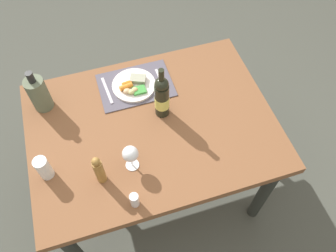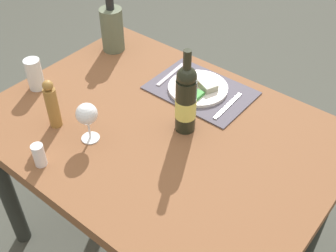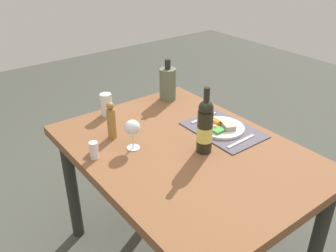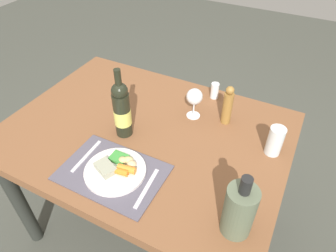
# 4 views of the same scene
# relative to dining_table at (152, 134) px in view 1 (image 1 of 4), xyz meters

# --- Properties ---
(ground_plane) EXTENTS (8.00, 8.00, 0.00)m
(ground_plane) POSITION_rel_dining_table_xyz_m (0.00, 0.00, -0.67)
(ground_plane) COLOR #46483F
(dining_table) EXTENTS (1.28, 0.94, 0.77)m
(dining_table) POSITION_rel_dining_table_xyz_m (0.00, 0.00, 0.00)
(dining_table) COLOR brown
(dining_table) RESTS_ON ground_plane
(placemat) EXTENTS (0.41, 0.28, 0.01)m
(placemat) POSITION_rel_dining_table_xyz_m (0.01, -0.28, 0.10)
(placemat) COLOR #534E5B
(placemat) RESTS_ON dining_table
(dinner_plate) EXTENTS (0.24, 0.24, 0.04)m
(dinner_plate) POSITION_rel_dining_table_xyz_m (0.03, -0.27, 0.12)
(dinner_plate) COLOR silver
(dinner_plate) RESTS_ON placemat
(fork) EXTENTS (0.02, 0.19, 0.00)m
(fork) POSITION_rel_dining_table_xyz_m (-0.13, -0.26, 0.11)
(fork) COLOR silver
(fork) RESTS_ON placemat
(knife) EXTENTS (0.03, 0.20, 0.00)m
(knife) POSITION_rel_dining_table_xyz_m (0.18, -0.28, 0.11)
(knife) COLOR silver
(knife) RESTS_ON placemat
(pepper_mill) EXTENTS (0.05, 0.05, 0.20)m
(pepper_mill) POSITION_rel_dining_table_xyz_m (0.31, 0.23, 0.19)
(pepper_mill) COLOR olive
(pepper_mill) RESTS_ON dining_table
(cooler_bottle) EXTENTS (0.10, 0.10, 0.26)m
(cooler_bottle) POSITION_rel_dining_table_xyz_m (0.52, -0.29, 0.20)
(cooler_bottle) COLOR #5A644C
(cooler_bottle) RESTS_ON dining_table
(wine_glass) EXTENTS (0.08, 0.08, 0.15)m
(wine_glass) POSITION_rel_dining_table_xyz_m (0.15, 0.20, 0.21)
(wine_glass) COLOR white
(wine_glass) RESTS_ON dining_table
(water_tumbler) EXTENTS (0.07, 0.07, 0.13)m
(water_tumbler) POSITION_rel_dining_table_xyz_m (0.55, 0.13, 0.16)
(water_tumbler) COLOR silver
(water_tumbler) RESTS_ON dining_table
(wine_bottle) EXTENTS (0.08, 0.08, 0.33)m
(wine_bottle) POSITION_rel_dining_table_xyz_m (-0.07, -0.05, 0.23)
(wine_bottle) COLOR black
(wine_bottle) RESTS_ON dining_table
(salt_shaker) EXTENTS (0.04, 0.04, 0.08)m
(salt_shaker) POSITION_rel_dining_table_xyz_m (0.19, 0.39, 0.14)
(salt_shaker) COLOR white
(salt_shaker) RESTS_ON dining_table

